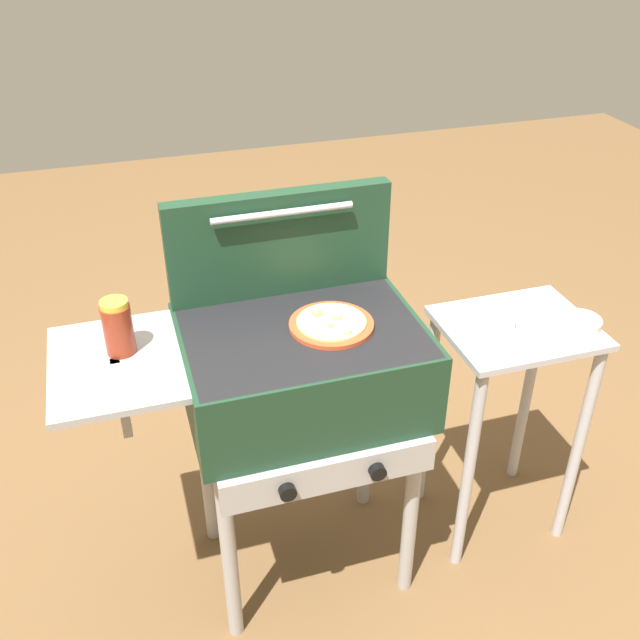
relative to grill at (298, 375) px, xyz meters
name	(u,v)px	position (x,y,z in m)	size (l,w,h in m)	color
ground_plane	(306,558)	(0.01, 0.00, -0.76)	(8.00, 8.00, 0.00)	brown
grill	(298,375)	(0.00, 0.00, 0.00)	(0.96, 0.53, 0.90)	#193823
grill_lid_open	(280,243)	(0.01, 0.22, 0.30)	(0.63, 0.08, 0.30)	#193823
pizza_cheese	(331,324)	(0.09, -0.01, 0.15)	(0.23, 0.23, 0.04)	#C64723
sauce_jar	(118,327)	(-0.45, 0.04, 0.22)	(0.07, 0.07, 0.15)	maroon
prep_table	(507,387)	(0.67, 0.00, -0.20)	(0.44, 0.36, 0.79)	#B2B2B7
topping_bowl_near	(495,320)	(0.60, 0.02, 0.05)	(0.12, 0.12, 0.04)	silver
topping_bowl_far	(580,326)	(0.82, -0.08, 0.05)	(0.12, 0.12, 0.04)	silver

